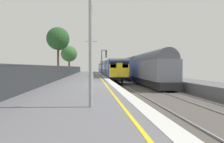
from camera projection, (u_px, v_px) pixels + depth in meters
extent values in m
cube|color=slate|center=(81.00, 90.00, 16.85)|extent=(6.40, 110.00, 1.00)
cube|color=silver|center=(114.00, 84.00, 17.13)|extent=(0.60, 110.00, 0.01)
cube|color=yellow|center=(105.00, 84.00, 17.06)|extent=(0.12, 110.00, 0.01)
cube|color=#4C4742|center=(177.00, 96.00, 17.75)|extent=(11.00, 110.00, 0.20)
cube|color=#5C5C60|center=(213.00, 89.00, 18.08)|extent=(3.60, 110.00, 1.00)
cube|color=gray|center=(125.00, 95.00, 17.26)|extent=(0.07, 110.00, 0.08)
cube|color=gray|center=(141.00, 95.00, 17.40)|extent=(0.07, 110.00, 0.08)
cube|color=gray|center=(169.00, 94.00, 17.66)|extent=(0.07, 110.00, 0.08)
cube|color=gray|center=(184.00, 94.00, 17.81)|extent=(0.07, 110.00, 0.08)
cube|color=navy|center=(112.00, 68.00, 36.08)|extent=(2.80, 20.26, 2.30)
cube|color=black|center=(112.00, 75.00, 36.11)|extent=(2.64, 19.66, 0.25)
cube|color=#93999E|center=(112.00, 62.00, 36.05)|extent=(2.68, 20.26, 0.24)
cube|color=black|center=(104.00, 67.00, 35.93)|extent=(0.02, 18.66, 0.84)
cube|color=#1D3A98|center=(106.00, 69.00, 30.90)|extent=(0.03, 1.10, 1.90)
cube|color=#1D3A98|center=(103.00, 69.00, 40.98)|extent=(0.03, 1.10, 1.90)
cylinder|color=black|center=(112.00, 81.00, 28.55)|extent=(0.12, 0.84, 0.84)
cylinder|color=black|center=(122.00, 81.00, 28.71)|extent=(0.12, 0.84, 0.84)
cylinder|color=black|center=(105.00, 76.00, 43.53)|extent=(0.12, 0.84, 0.84)
cylinder|color=black|center=(112.00, 76.00, 43.69)|extent=(0.12, 0.84, 0.84)
cube|color=navy|center=(104.00, 68.00, 56.83)|extent=(2.80, 20.26, 2.30)
cube|color=black|center=(104.00, 72.00, 56.85)|extent=(2.64, 19.66, 0.25)
cube|color=#93999E|center=(104.00, 64.00, 56.80)|extent=(2.68, 20.26, 0.24)
cube|color=black|center=(100.00, 67.00, 56.67)|extent=(0.02, 18.66, 0.84)
cube|color=#1D3A98|center=(100.00, 68.00, 51.65)|extent=(0.03, 1.10, 1.90)
cube|color=#1D3A98|center=(99.00, 68.00, 61.72)|extent=(0.03, 1.10, 1.90)
cylinder|color=black|center=(103.00, 75.00, 49.30)|extent=(0.12, 0.84, 0.84)
cylinder|color=black|center=(109.00, 75.00, 49.46)|extent=(0.12, 0.84, 0.84)
cylinder|color=black|center=(101.00, 73.00, 64.27)|extent=(0.12, 0.84, 0.84)
cylinder|color=black|center=(105.00, 73.00, 64.43)|extent=(0.12, 0.84, 0.84)
cube|color=yellow|center=(119.00, 71.00, 26.05)|extent=(2.70, 0.10, 1.70)
cube|color=black|center=(119.00, 65.00, 26.02)|extent=(2.40, 0.08, 0.80)
cube|color=yellow|center=(119.00, 70.00, 25.91)|extent=(0.80, 0.24, 1.80)
cylinder|color=white|center=(112.00, 76.00, 25.91)|extent=(0.18, 0.06, 0.18)
cylinder|color=white|center=(126.00, 76.00, 26.11)|extent=(0.18, 0.06, 0.18)
cylinder|color=black|center=(120.00, 78.00, 25.79)|extent=(0.20, 0.35, 0.20)
cube|color=black|center=(104.00, 63.00, 56.79)|extent=(0.60, 0.90, 0.20)
cube|color=#232326|center=(151.00, 82.00, 25.51)|extent=(2.30, 13.46, 0.79)
cube|color=slate|center=(151.00, 70.00, 25.48)|extent=(2.60, 12.66, 2.31)
cylinder|color=#515660|center=(151.00, 61.00, 25.45)|extent=(2.39, 12.26, 2.39)
cylinder|color=black|center=(157.00, 86.00, 20.73)|extent=(0.12, 0.84, 0.84)
cylinder|color=black|center=(171.00, 86.00, 20.89)|extent=(0.12, 0.84, 0.84)
cylinder|color=black|center=(137.00, 80.00, 30.14)|extent=(0.12, 0.84, 0.84)
cylinder|color=black|center=(146.00, 80.00, 30.29)|extent=(0.12, 0.84, 0.84)
cube|color=#232326|center=(130.00, 76.00, 39.69)|extent=(2.30, 13.46, 0.79)
cube|color=slate|center=(130.00, 69.00, 39.65)|extent=(2.60, 12.66, 2.31)
cylinder|color=#515660|center=(130.00, 63.00, 39.63)|extent=(2.39, 12.26, 2.39)
cylinder|color=black|center=(130.00, 78.00, 34.91)|extent=(0.12, 0.84, 0.84)
cylinder|color=black|center=(139.00, 78.00, 35.07)|extent=(0.12, 0.84, 0.84)
cylinder|color=black|center=(122.00, 76.00, 44.31)|extent=(0.12, 0.84, 0.84)
cylinder|color=black|center=(129.00, 76.00, 44.47)|extent=(0.12, 0.84, 0.84)
cube|color=#232326|center=(120.00, 74.00, 53.87)|extent=(2.30, 13.46, 0.79)
cube|color=slate|center=(120.00, 68.00, 53.83)|extent=(2.60, 12.66, 2.31)
cylinder|color=#515660|center=(120.00, 64.00, 53.81)|extent=(2.39, 12.26, 2.39)
cylinder|color=black|center=(119.00, 75.00, 49.09)|extent=(0.12, 0.84, 0.84)
cylinder|color=black|center=(125.00, 75.00, 49.25)|extent=(0.12, 0.84, 0.84)
cylinder|color=black|center=(115.00, 74.00, 58.49)|extent=(0.12, 0.84, 0.84)
cylinder|color=black|center=(120.00, 74.00, 58.65)|extent=(0.12, 0.84, 0.84)
cube|color=#232326|center=(114.00, 73.00, 68.04)|extent=(2.30, 13.46, 0.79)
cube|color=slate|center=(114.00, 68.00, 68.01)|extent=(2.60, 12.66, 2.31)
cylinder|color=#515660|center=(114.00, 65.00, 67.98)|extent=(2.39, 12.26, 2.39)
cylinder|color=black|center=(113.00, 73.00, 63.26)|extent=(0.12, 0.84, 0.84)
cylinder|color=black|center=(118.00, 73.00, 63.42)|extent=(0.12, 0.84, 0.84)
cylinder|color=black|center=(110.00, 73.00, 72.67)|extent=(0.12, 0.84, 0.84)
cylinder|color=black|center=(115.00, 73.00, 72.83)|extent=(0.12, 0.84, 0.84)
cylinder|color=#47474C|center=(102.00, 63.00, 37.56)|extent=(0.18, 0.18, 4.78)
cube|color=#47474C|center=(104.00, 50.00, 37.55)|extent=(0.90, 0.12, 0.12)
cube|color=black|center=(106.00, 53.00, 37.60)|extent=(0.28, 0.20, 1.00)
cylinder|color=black|center=(106.00, 51.00, 37.48)|extent=(0.16, 0.04, 0.16)
cylinder|color=yellow|center=(106.00, 53.00, 37.48)|extent=(0.16, 0.04, 0.16)
cylinder|color=black|center=(106.00, 55.00, 37.49)|extent=(0.16, 0.04, 0.16)
cube|color=black|center=(106.00, 57.00, 37.62)|extent=(0.32, 0.16, 0.24)
cylinder|color=#59595B|center=(102.00, 69.00, 34.75)|extent=(0.08, 0.08, 2.43)
cylinder|color=black|center=(102.00, 62.00, 34.72)|extent=(0.59, 0.02, 0.59)
cylinder|color=silver|center=(102.00, 62.00, 34.71)|extent=(0.56, 0.02, 0.56)
cube|color=black|center=(102.00, 62.00, 34.70)|extent=(0.24, 0.01, 0.18)
cylinder|color=#93999E|center=(91.00, 41.00, 7.32)|extent=(0.14, 0.14, 4.98)
cylinder|color=#93999E|center=(92.00, 59.00, 31.13)|extent=(0.14, 0.14, 5.71)
cube|color=#93999E|center=(94.00, 41.00, 31.12)|extent=(0.90, 0.08, 0.08)
cylinder|color=silver|center=(97.00, 42.00, 31.17)|extent=(0.20, 0.20, 0.18)
cube|color=#93999E|center=(89.00, 41.00, 31.03)|extent=(0.90, 0.08, 0.08)
cylinder|color=silver|center=(86.00, 42.00, 30.98)|extent=(0.20, 0.20, 0.18)
cube|color=#282B2D|center=(45.00, 75.00, 16.52)|extent=(0.03, 99.00, 1.64)
cube|color=#38383D|center=(45.00, 66.00, 16.50)|extent=(0.06, 99.00, 0.06)
cylinder|color=#38383D|center=(45.00, 75.00, 16.52)|extent=(0.07, 0.07, 1.64)
cylinder|color=#38383D|center=(65.00, 72.00, 28.14)|extent=(0.07, 0.07, 1.64)
cylinder|color=#38383D|center=(73.00, 71.00, 39.77)|extent=(0.07, 0.07, 1.64)
cylinder|color=#38383D|center=(77.00, 70.00, 51.39)|extent=(0.07, 0.07, 1.64)
cylinder|color=#38383D|center=(80.00, 69.00, 63.02)|extent=(0.07, 0.07, 1.64)
cylinder|color=#473323|center=(58.00, 60.00, 35.56)|extent=(0.37, 0.37, 5.56)
sphere|color=#234C23|center=(58.00, 39.00, 35.48)|extent=(4.12, 4.12, 4.12)
sphere|color=#234C23|center=(59.00, 42.00, 36.04)|extent=(3.05, 3.05, 3.05)
cylinder|color=#473323|center=(69.00, 66.00, 48.47)|extent=(0.39, 0.39, 3.76)
sphere|color=#33662D|center=(69.00, 54.00, 48.40)|extent=(3.99, 3.99, 3.99)
sphere|color=#33662D|center=(71.00, 56.00, 48.48)|extent=(2.42, 2.42, 2.42)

